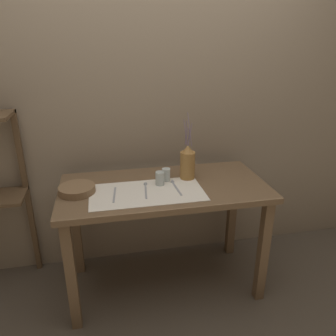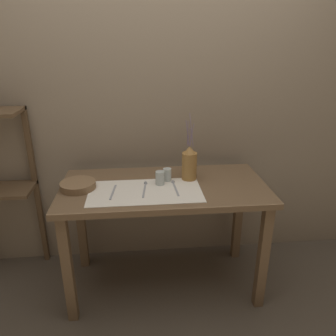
{
  "view_description": "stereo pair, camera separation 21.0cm",
  "coord_description": "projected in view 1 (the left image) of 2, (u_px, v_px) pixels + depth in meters",
  "views": [
    {
      "loc": [
        -0.37,
        -1.92,
        1.69
      ],
      "look_at": [
        0.03,
        0.0,
        0.92
      ],
      "focal_mm": 35.0,
      "sensor_mm": 36.0,
      "label": 1
    },
    {
      "loc": [
        -0.16,
        -1.95,
        1.69
      ],
      "look_at": [
        0.03,
        0.0,
        0.92
      ],
      "focal_mm": 35.0,
      "sensor_mm": 36.0,
      "label": 2
    }
  ],
  "objects": [
    {
      "name": "pitcher_with_flowers",
      "position": [
        188.0,
        163.0,
        2.21
      ],
      "size": [
        0.1,
        0.1,
        0.46
      ],
      "color": "olive",
      "rests_on": "wooden_table"
    },
    {
      "name": "fork_outer",
      "position": [
        114.0,
        195.0,
        2.01
      ],
      "size": [
        0.03,
        0.21,
        0.0
      ],
      "color": "#939399",
      "rests_on": "wooden_table"
    },
    {
      "name": "wooden_bowl",
      "position": [
        77.0,
        189.0,
        2.03
      ],
      "size": [
        0.23,
        0.23,
        0.05
      ],
      "color": "brown",
      "rests_on": "wooden_table"
    },
    {
      "name": "ground_plane",
      "position": [
        164.0,
        283.0,
        2.44
      ],
      "size": [
        12.0,
        12.0,
        0.0
      ],
      "primitive_type": "plane",
      "color": "brown"
    },
    {
      "name": "wooden_table",
      "position": [
        164.0,
        201.0,
        2.19
      ],
      "size": [
        1.35,
        0.66,
        0.8
      ],
      "color": "brown",
      "rests_on": "ground_plane"
    },
    {
      "name": "stone_wall_back",
      "position": [
        152.0,
        111.0,
        2.4
      ],
      "size": [
        7.0,
        0.06,
        2.4
      ],
      "color": "gray",
      "rests_on": "ground_plane"
    },
    {
      "name": "spoon_outer",
      "position": [
        174.0,
        184.0,
        2.14
      ],
      "size": [
        0.03,
        0.22,
        0.02
      ],
      "color": "#939399",
      "rests_on": "wooden_table"
    },
    {
      "name": "glass_tumbler_near",
      "position": [
        160.0,
        178.0,
        2.13
      ],
      "size": [
        0.06,
        0.06,
        0.09
      ],
      "color": "#B7C1BC",
      "rests_on": "wooden_table"
    },
    {
      "name": "glass_tumbler_far",
      "position": [
        166.0,
        175.0,
        2.2
      ],
      "size": [
        0.06,
        0.06,
        0.09
      ],
      "color": "#B7C1BC",
      "rests_on": "wooden_table"
    },
    {
      "name": "linen_cloth",
      "position": [
        147.0,
        192.0,
        2.04
      ],
      "size": [
        0.71,
        0.37,
        0.0
      ],
      "color": "silver",
      "rests_on": "wooden_table"
    },
    {
      "name": "spoon_inner",
      "position": [
        146.0,
        187.0,
        2.11
      ],
      "size": [
        0.04,
        0.22,
        0.02
      ],
      "color": "#939399",
      "rests_on": "wooden_table"
    }
  ]
}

